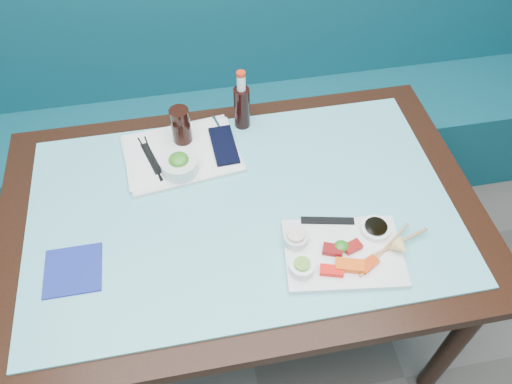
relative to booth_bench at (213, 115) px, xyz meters
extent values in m
cube|color=#0E4C5B|center=(0.00, -0.07, -0.15)|extent=(3.00, 0.55, 0.45)
cube|color=#0E4C5B|center=(0.00, 0.15, 0.33)|extent=(3.00, 0.12, 0.95)
cube|color=black|center=(0.00, -0.84, 0.36)|extent=(1.40, 0.90, 0.04)
cylinder|color=black|center=(0.62, -1.21, -0.02)|extent=(0.06, 0.06, 0.71)
cylinder|color=black|center=(-0.62, -0.47, -0.02)|extent=(0.06, 0.06, 0.71)
cylinder|color=black|center=(0.62, -0.47, -0.02)|extent=(0.06, 0.06, 0.71)
cube|color=#66C2CC|center=(0.00, -0.84, 0.38)|extent=(1.22, 0.76, 0.01)
cube|color=white|center=(0.24, -1.05, 0.39)|extent=(0.34, 0.26, 0.02)
cube|color=red|center=(0.19, -1.11, 0.41)|extent=(0.07, 0.05, 0.01)
cube|color=#FD530A|center=(0.24, -1.10, 0.41)|extent=(0.08, 0.06, 0.02)
cube|color=#E43A09|center=(0.29, -1.11, 0.41)|extent=(0.06, 0.05, 0.01)
cube|color=maroon|center=(0.21, -1.05, 0.41)|extent=(0.06, 0.05, 0.02)
cube|color=maroon|center=(0.27, -1.05, 0.41)|extent=(0.06, 0.04, 0.02)
ellipsoid|color=#27761B|center=(0.24, -1.04, 0.41)|extent=(0.04, 0.04, 0.02)
cylinder|color=white|center=(0.12, -1.09, 0.41)|extent=(0.08, 0.08, 0.03)
cylinder|color=#73B039|center=(0.12, -1.09, 0.43)|extent=(0.05, 0.05, 0.01)
cylinder|color=silver|center=(0.12, -1.00, 0.41)|extent=(0.08, 0.08, 0.03)
cylinder|color=beige|center=(0.12, -1.00, 0.43)|extent=(0.06, 0.06, 0.01)
cylinder|color=white|center=(0.35, -1.00, 0.41)|extent=(0.10, 0.10, 0.02)
cylinder|color=black|center=(0.35, -1.00, 0.42)|extent=(0.08, 0.08, 0.01)
cone|color=#FFDA78|center=(0.39, -1.08, 0.42)|extent=(0.06, 0.06, 0.05)
cube|color=black|center=(0.23, -0.95, 0.40)|extent=(0.15, 0.05, 0.00)
cylinder|color=tan|center=(0.35, -1.07, 0.40)|extent=(0.19, 0.14, 0.01)
cylinder|color=#AC7C50|center=(0.36, -1.07, 0.40)|extent=(0.25, 0.09, 0.01)
cube|color=white|center=(-0.15, -0.60, 0.39)|extent=(0.38, 0.31, 0.01)
cube|color=white|center=(-0.15, -0.60, 0.40)|extent=(0.36, 0.27, 0.00)
cylinder|color=silver|center=(-0.16, -0.68, 0.42)|extent=(0.13, 0.13, 0.05)
ellipsoid|color=#31831E|center=(-0.16, -0.68, 0.45)|extent=(0.07, 0.07, 0.03)
cylinder|color=black|center=(-0.14, -0.55, 0.46)|extent=(0.08, 0.08, 0.13)
cube|color=black|center=(-0.02, -0.60, 0.40)|extent=(0.08, 0.17, 0.01)
cylinder|color=silver|center=(-0.02, -0.50, 0.40)|extent=(0.03, 0.08, 0.01)
cylinder|color=black|center=(-0.25, -0.61, 0.40)|extent=(0.07, 0.20, 0.01)
cylinder|color=black|center=(-0.24, -0.61, 0.40)|extent=(0.04, 0.20, 0.01)
cube|color=black|center=(-0.25, -0.61, 0.40)|extent=(0.06, 0.14, 0.00)
cylinder|color=black|center=(0.06, -0.50, 0.46)|extent=(0.06, 0.06, 0.15)
cylinder|color=white|center=(0.06, -0.50, 0.56)|extent=(0.03, 0.03, 0.05)
cylinder|color=red|center=(0.06, -0.50, 0.59)|extent=(0.04, 0.04, 0.01)
cube|color=navy|center=(-0.47, -0.97, 0.39)|extent=(0.15, 0.15, 0.01)
camera|label=1|loc=(-0.12, -1.72, 1.53)|focal=35.00mm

